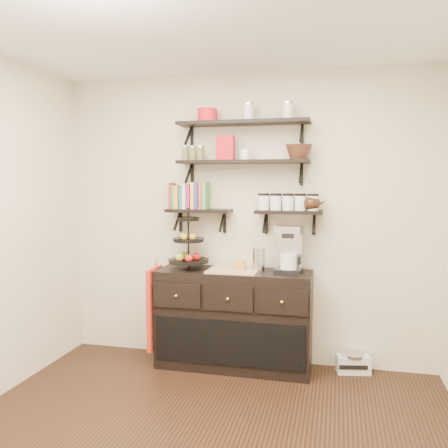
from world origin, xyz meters
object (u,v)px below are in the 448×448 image
radio (353,363)px  fruit_stand (189,249)px  sideboard (234,319)px  coffee_maker (289,250)px

radio → fruit_stand: bearing=173.4°
sideboard → radio: bearing=6.2°
sideboard → coffee_maker: 0.82m
fruit_stand → coffee_maker: 0.92m
coffee_maker → radio: (0.58, 0.09, -1.01)m
coffee_maker → fruit_stand: bearing=-173.5°
fruit_stand → coffee_maker: (0.92, 0.02, 0.01)m
sideboard → fruit_stand: fruit_stand is taller
fruit_stand → coffee_maker: bearing=1.5°
sideboard → radio: (1.07, 0.12, -0.37)m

